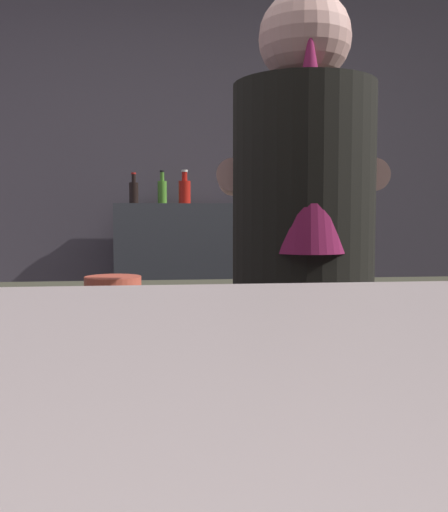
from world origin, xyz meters
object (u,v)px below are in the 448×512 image
Objects in this scene: mixing_bowl at (113,284)px; bottle_olive_oil at (185,191)px; chefs_knife at (357,289)px; bottle_soy at (243,189)px; bottle_hot_sauce at (134,192)px; bartender at (303,288)px; bottle_vinegar at (162,191)px.

bottle_olive_oil reaches higher than mixing_bowl.
bottle_soy is at bearing 107.31° from chefs_knife.
mixing_bowl is 1.42m from bottle_hot_sauce.
bottle_hot_sauce is at bearing 21.91° from bartender.
bottle_hot_sauce is 0.90× the size of bottle_vinegar.
mixing_bowl reaches higher than chefs_knife.
mixing_bowl is 1.50m from bottle_vinegar.
bottle_olive_oil is (-0.49, 1.39, 0.37)m from chefs_knife.
bottle_soy reaches higher than chefs_knife.
bartender is 8.92× the size of bottle_vinegar.
chefs_knife is 1.65m from bottle_vinegar.
bartender is at bearing -42.31° from mixing_bowl.
chefs_knife is at bearing -61.66° from bottle_hot_sauce.
bottle_vinegar is at bearing 122.52° from chefs_knife.
bottle_vinegar is (-0.33, 1.89, 0.31)m from bartender.
bottle_vinegar is (0.15, 0.07, 0.01)m from bottle_hot_sauce.
bottle_soy reaches higher than bottle_hot_sauce.
bartender is at bearing -75.18° from bottle_hot_sauce.
bottle_vinegar is (-0.44, 0.13, -0.01)m from bottle_soy.
bartender is 7.89× the size of bottle_soy.
bottle_olive_oil is at bearing 13.59° from bartender.
bartender is 1.91m from bottle_hot_sauce.
mixing_bowl is 0.93× the size of bottle_vinegar.
mixing_bowl is 1.49m from bottle_soy.
mixing_bowl is 0.73× the size of chefs_knife.
bartender reaches higher than mixing_bowl.
bartender is 9.55× the size of mixing_bowl.
bottle_vinegar reaches higher than chefs_knife.
mixing_bowl is 0.83× the size of bottle_soy.
bartender reaches higher than bottle_soy.
chefs_knife is at bearing -27.55° from bartender.
bartender is 0.66m from mixing_bowl.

